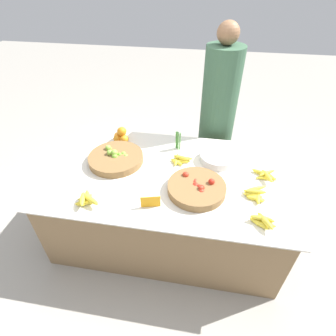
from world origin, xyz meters
name	(u,v)px	position (x,y,z in m)	size (l,w,h in m)	color
ground_plane	(168,226)	(0.00, 0.00, 0.00)	(12.00, 12.00, 0.00)	#A39E93
market_table	(168,202)	(0.00, 0.00, 0.32)	(1.81, 1.09, 0.63)	olive
lime_bowl	(116,158)	(-0.44, 0.08, 0.67)	(0.44, 0.44, 0.11)	olive
tomato_basket	(197,188)	(0.23, -0.16, 0.67)	(0.41, 0.41, 0.09)	olive
orange_pile	(121,135)	(-0.49, 0.38, 0.69)	(0.15, 0.16, 0.14)	orange
metal_bowl	(218,158)	(0.37, 0.22, 0.67)	(0.28, 0.28, 0.06)	silver
price_sign	(151,202)	(-0.06, -0.36, 0.68)	(0.13, 0.04, 0.09)	orange
veg_bundle	(178,141)	(0.03, 0.34, 0.71)	(0.05, 0.03, 0.16)	#428438
banana_bunch_front_left	(180,160)	(0.07, 0.16, 0.66)	(0.18, 0.16, 0.06)	yellow
banana_bunch_middle_left	(255,194)	(0.63, -0.15, 0.66)	(0.16, 0.18, 0.06)	yellow
banana_bunch_front_center	(263,221)	(0.66, -0.39, 0.66)	(0.16, 0.14, 0.06)	yellow
banana_bunch_front_right	(86,199)	(-0.49, -0.39, 0.66)	(0.18, 0.19, 0.06)	yellow
banana_bunch_middle_right	(266,175)	(0.73, 0.07, 0.66)	(0.18, 0.18, 0.05)	yellow
vendor_person	(217,118)	(0.35, 0.80, 0.72)	(0.33, 0.33, 1.55)	#385B42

